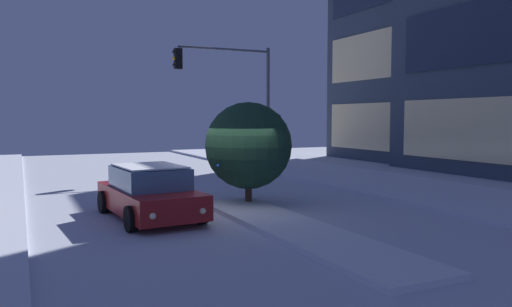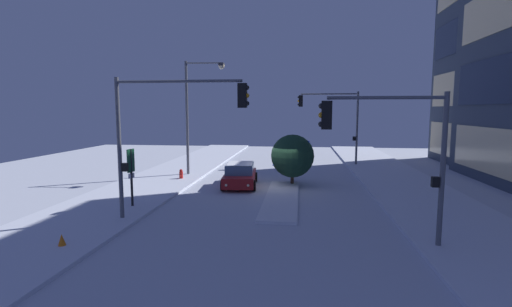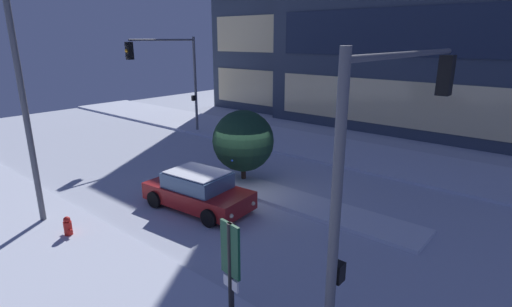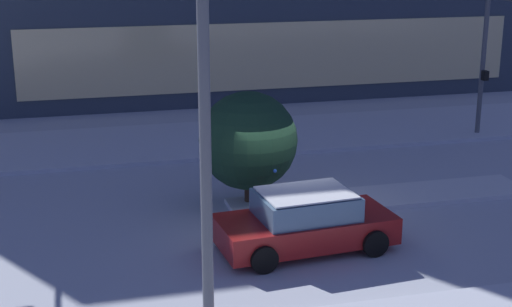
# 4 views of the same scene
# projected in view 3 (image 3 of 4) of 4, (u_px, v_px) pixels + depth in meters

# --- Properties ---
(ground) EXTENTS (52.00, 52.00, 0.00)m
(ground) POSITION_uv_depth(u_px,v_px,m) (240.00, 190.00, 16.96)
(ground) COLOR silver
(curb_strip_near) EXTENTS (52.00, 5.20, 0.14)m
(curb_strip_near) POSITION_uv_depth(u_px,v_px,m) (45.00, 271.00, 10.97)
(curb_strip_near) COLOR silver
(curb_strip_near) RESTS_ON ground
(curb_strip_far) EXTENTS (52.00, 5.20, 0.14)m
(curb_strip_far) POSITION_uv_depth(u_px,v_px,m) (333.00, 150.00, 22.92)
(curb_strip_far) COLOR silver
(curb_strip_far) RESTS_ON ground
(median_strip) EXTENTS (9.00, 1.80, 0.14)m
(median_strip) POSITION_uv_depth(u_px,v_px,m) (309.00, 205.00, 15.29)
(median_strip) COLOR silver
(median_strip) RESTS_ON ground
(office_tower_secondary) EXTENTS (15.46, 11.98, 17.93)m
(office_tower_secondary) POSITION_uv_depth(u_px,v_px,m) (319.00, 8.00, 35.00)
(office_tower_secondary) COLOR #384251
(office_tower_secondary) RESTS_ON ground
(car_near) EXTENTS (4.52, 2.41, 1.49)m
(car_near) POSITION_uv_depth(u_px,v_px,m) (198.00, 191.00, 15.03)
(car_near) COLOR maroon
(car_near) RESTS_ON ground
(traffic_light_corner_far_left) EXTENTS (0.32, 5.28, 6.47)m
(traffic_light_corner_far_left) POSITION_uv_depth(u_px,v_px,m) (171.00, 69.00, 24.99)
(traffic_light_corner_far_left) COLOR #565960
(traffic_light_corner_far_left) RESTS_ON ground
(traffic_light_corner_near_right) EXTENTS (0.32, 5.80, 6.27)m
(traffic_light_corner_near_right) POSITION_uv_depth(u_px,v_px,m) (392.00, 142.00, 7.78)
(traffic_light_corner_near_right) COLOR #565960
(traffic_light_corner_near_right) RESTS_ON ground
(street_lamp_arched) EXTENTS (0.56, 2.90, 8.40)m
(street_lamp_arched) POSITION_uv_depth(u_px,v_px,m) (41.00, 68.00, 13.00)
(street_lamp_arched) COLOR #565960
(street_lamp_arched) RESTS_ON ground
(fire_hydrant) EXTENTS (0.48, 0.26, 0.79)m
(fire_hydrant) POSITION_uv_depth(u_px,v_px,m) (68.00, 228.00, 12.79)
(fire_hydrant) COLOR red
(fire_hydrant) RESTS_ON ground
(parking_info_sign) EXTENTS (0.55, 0.14, 2.98)m
(parking_info_sign) POSITION_uv_depth(u_px,v_px,m) (231.00, 272.00, 7.73)
(parking_info_sign) COLOR black
(parking_info_sign) RESTS_ON ground
(decorated_tree_median) EXTENTS (2.78, 2.78, 3.32)m
(decorated_tree_median) POSITION_uv_depth(u_px,v_px,m) (243.00, 141.00, 17.52)
(decorated_tree_median) COLOR #473323
(decorated_tree_median) RESTS_ON ground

